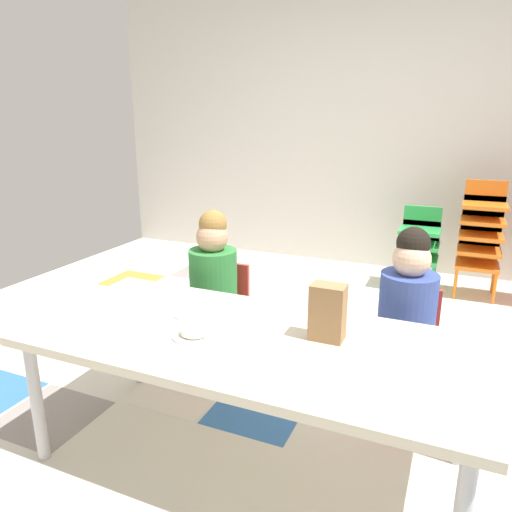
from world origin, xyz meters
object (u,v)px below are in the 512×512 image
paper_bag_brown (328,312)px  donut_powdered_on_plate (195,330)px  kid_chair_orange_stack (481,233)px  craft_table (248,347)px  paper_plate_near_edge (195,335)px  paper_plate_center_table (194,313)px  seated_child_near_camera (214,277)px  kid_chair_green_stack (419,242)px  seated_child_middle_seat (407,305)px

paper_bag_brown → donut_powdered_on_plate: size_ratio=1.82×
kid_chair_orange_stack → craft_table: bearing=-109.2°
paper_plate_near_edge → paper_plate_center_table: bearing=121.4°
craft_table → seated_child_near_camera: seated_child_near_camera is taller
seated_child_near_camera → kid_chair_green_stack: (0.91, 1.90, -0.16)m
craft_table → kid_chair_green_stack: size_ratio=2.60×
paper_bag_brown → paper_plate_near_edge: (-0.47, -0.18, -0.11)m
seated_child_near_camera → paper_plate_near_edge: size_ratio=5.10×
seated_child_middle_seat → paper_plate_center_table: 0.98m
seated_child_near_camera → paper_bag_brown: seated_child_near_camera is taller
seated_child_middle_seat → kid_chair_green_stack: seated_child_middle_seat is taller
paper_plate_center_table → paper_plate_near_edge: bearing=-58.6°
paper_plate_near_edge → donut_powdered_on_plate: donut_powdered_on_plate is taller
paper_bag_brown → seated_child_middle_seat: bearing=65.0°
paper_bag_brown → paper_plate_near_edge: size_ratio=1.22×
seated_child_middle_seat → seated_child_near_camera: bearing=180.0°
seated_child_near_camera → kid_chair_orange_stack: 2.34m
paper_plate_near_edge → paper_plate_center_table: (-0.12, 0.19, 0.00)m
craft_table → kid_chair_orange_stack: 2.67m
kid_chair_orange_stack → paper_bag_brown: 2.50m
seated_child_middle_seat → paper_plate_center_table: bearing=-148.3°
kid_chair_green_stack → seated_child_middle_seat: bearing=-86.8°
paper_plate_center_table → craft_table: bearing=-19.4°
seated_child_near_camera → craft_table: bearing=-52.0°
donut_powdered_on_plate → seated_child_middle_seat: bearing=44.4°
seated_child_middle_seat → kid_chair_green_stack: bearing=93.2°
seated_child_middle_seat → donut_powdered_on_plate: (-0.72, -0.70, 0.04)m
kid_chair_orange_stack → paper_plate_center_table: size_ratio=5.11×
kid_chair_green_stack → kid_chair_orange_stack: 0.47m
seated_child_near_camera → kid_chair_green_stack: bearing=64.4°
seated_child_near_camera → seated_child_middle_seat: (1.02, 0.00, 0.00)m
paper_bag_brown → kid_chair_green_stack: bearing=86.8°
seated_child_near_camera → donut_powdered_on_plate: seated_child_near_camera is taller
paper_plate_near_edge → donut_powdered_on_plate: size_ratio=1.49×
kid_chair_green_stack → kid_chair_orange_stack: (0.45, 0.00, 0.12)m
seated_child_near_camera → donut_powdered_on_plate: (0.30, -0.70, 0.04)m
paper_plate_near_edge → craft_table: bearing=23.6°
craft_table → donut_powdered_on_plate: donut_powdered_on_plate is taller
paper_plate_center_table → seated_child_middle_seat: bearing=31.7°
paper_bag_brown → paper_plate_center_table: size_ratio=1.22×
kid_chair_orange_stack → paper_plate_near_edge: 2.81m
seated_child_near_camera → paper_plate_center_table: 0.55m
paper_plate_near_edge → paper_bag_brown: bearing=21.0°
craft_table → kid_chair_orange_stack: bearing=70.8°
seated_child_middle_seat → paper_plate_center_table: (-0.83, -0.52, 0.02)m
seated_child_middle_seat → paper_plate_near_edge: size_ratio=5.10×
kid_chair_orange_stack → donut_powdered_on_plate: (-1.07, -2.60, 0.08)m
kid_chair_orange_stack → paper_bag_brown: (-0.59, -2.42, 0.16)m
seated_child_middle_seat → paper_plate_center_table: size_ratio=5.10×
craft_table → paper_plate_near_edge: (-0.19, -0.08, 0.05)m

